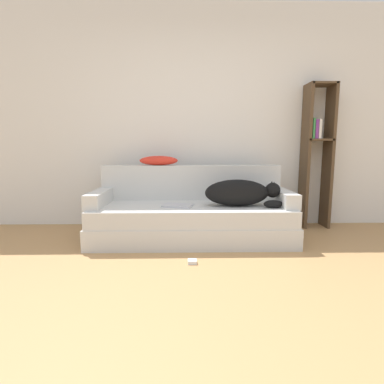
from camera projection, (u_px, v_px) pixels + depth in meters
The scene contains 11 objects.
ground_plane at pixel (217, 328), 1.63m from camera, with size 20.00×20.00×0.00m, color tan.
wall_back at pixel (200, 118), 3.73m from camera, with size 7.22×0.06×2.70m.
couch at pixel (192, 222), 3.20m from camera, with size 2.09×0.84×0.38m.
couch_backrest at pixel (191, 182), 3.49m from camera, with size 2.05×0.15×0.40m.
couch_arm_left at pixel (99, 198), 3.14m from camera, with size 0.15×0.65×0.15m.
couch_arm_right at pixel (283, 198), 3.18m from camera, with size 0.15×0.65×0.15m.
dog at pixel (240, 193), 3.08m from camera, with size 0.78×0.28×0.28m.
laptop at pixel (178, 205), 3.08m from camera, with size 0.34×0.27×0.02m.
throw_pillow at pixel (159, 161), 3.46m from camera, with size 0.44×0.15×0.11m.
bookshelf at pixel (317, 150), 3.64m from camera, with size 0.32×0.26×1.73m.
power_adapter at pixel (192, 262), 2.55m from camera, with size 0.08×0.08×0.03m.
Camera 1 is at (-0.17, -1.50, 0.98)m, focal length 28.00 mm.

